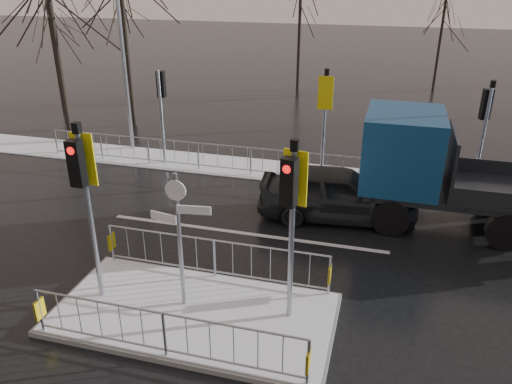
% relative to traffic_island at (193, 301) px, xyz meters
% --- Properties ---
extents(ground, '(120.00, 120.00, 0.00)m').
position_rel_traffic_island_xyz_m(ground, '(0.01, -0.01, -0.39)').
color(ground, black).
rests_on(ground, ground).
extents(snow_verge, '(30.00, 2.00, 0.04)m').
position_rel_traffic_island_xyz_m(snow_verge, '(0.01, 8.59, -0.37)').
color(snow_verge, white).
rests_on(snow_verge, ground).
extents(lane_markings, '(8.00, 11.38, 0.01)m').
position_rel_traffic_island_xyz_m(lane_markings, '(0.01, -0.34, -0.39)').
color(lane_markings, silver).
rests_on(lane_markings, ground).
extents(traffic_island, '(6.00, 3.04, 4.15)m').
position_rel_traffic_island_xyz_m(traffic_island, '(0.00, 0.00, 0.00)').
color(traffic_island, slate).
rests_on(traffic_island, ground).
extents(far_kerb_fixtures, '(18.00, 0.65, 3.83)m').
position_rel_traffic_island_xyz_m(far_kerb_fixtures, '(0.31, 8.08, 0.63)').
color(far_kerb_fixtures, '#9599A2').
rests_on(far_kerb_fixtures, ground).
extents(car_far_lane, '(4.82, 2.36, 1.59)m').
position_rel_traffic_island_xyz_m(car_far_lane, '(2.40, 5.47, 0.40)').
color(car_far_lane, black).
rests_on(car_far_lane, ground).
extents(flatbed_truck, '(6.98, 2.58, 3.23)m').
position_rel_traffic_island_xyz_m(flatbed_truck, '(5.06, 5.92, 1.33)').
color(flatbed_truck, black).
rests_on(flatbed_truck, ground).
extents(tree_near_b, '(4.00, 4.00, 7.55)m').
position_rel_traffic_island_xyz_m(tree_near_b, '(-7.99, 12.49, 4.76)').
color(tree_near_b, black).
rests_on(tree_near_b, ground).
extents(tree_near_c, '(3.50, 3.50, 6.61)m').
position_rel_traffic_island_xyz_m(tree_near_c, '(-12.49, 13.49, 4.11)').
color(tree_near_c, black).
rests_on(tree_near_c, ground).
extents(tree_far_a, '(3.75, 3.75, 7.08)m').
position_rel_traffic_island_xyz_m(tree_far_a, '(-1.99, 21.99, 4.43)').
color(tree_far_a, black).
rests_on(tree_far_a, ground).
extents(tree_far_b, '(3.25, 3.25, 6.14)m').
position_rel_traffic_island_xyz_m(tree_far_b, '(6.01, 23.99, 3.79)').
color(tree_far_b, black).
rests_on(tree_far_b, ground).
extents(street_lamp_left, '(1.25, 0.18, 8.20)m').
position_rel_traffic_island_xyz_m(street_lamp_left, '(-6.42, 9.49, 4.10)').
color(street_lamp_left, '#9599A2').
rests_on(street_lamp_left, ground).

